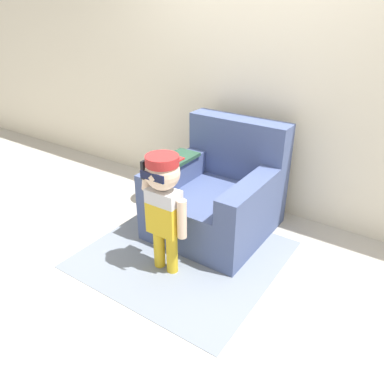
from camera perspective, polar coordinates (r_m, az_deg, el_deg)
ground_plane at (r=3.44m, az=2.99°, el=-5.30°), size 10.00×10.00×0.00m
wall_back at (r=3.53m, az=9.37°, el=17.92°), size 10.00×0.05×2.60m
armchair at (r=3.29m, az=4.09°, el=-0.33°), size 0.94×0.99×0.94m
person_child at (r=2.62m, az=-4.33°, el=-0.78°), size 0.38×0.29×0.93m
side_table at (r=3.76m, az=-4.82°, el=2.30°), size 0.29×0.29×0.45m
rug at (r=3.09m, az=-1.32°, el=-9.43°), size 1.47×1.40×0.01m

